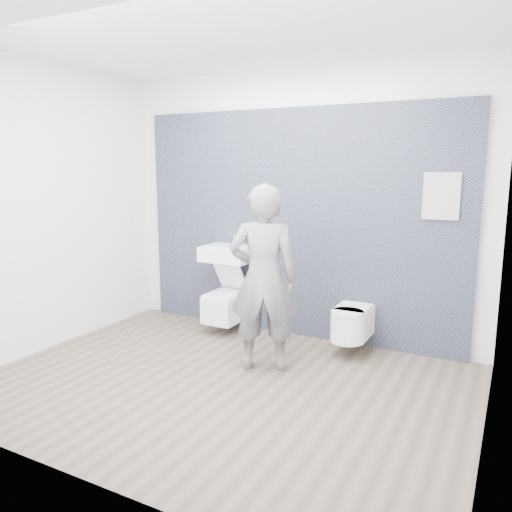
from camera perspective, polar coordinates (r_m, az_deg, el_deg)
The scene contains 8 objects.
ground at distance 4.35m, azimuth -3.80°, elevation -14.35°, with size 4.00×4.00×0.00m, color brown.
room_shell at distance 3.96m, azimuth -4.10°, elevation 9.21°, with size 4.00×4.00×4.00m.
tile_wall at distance 5.57m, azimuth 4.23°, elevation -8.76°, with size 3.60×0.06×2.40m, color black.
washbasin at distance 5.45m, azimuth -3.22°, elevation 0.33°, with size 0.54×0.41×0.41m.
toilet_square at distance 5.54m, azimuth -3.41°, elevation -5.61°, with size 0.35×0.51×0.64m.
toilet_rounded at distance 4.95m, azimuth 10.79°, elevation -7.56°, with size 0.33×0.56×0.30m.
info_placard at distance 5.16m, azimuth 19.35°, elevation -10.91°, with size 0.32×0.03×0.43m, color white.
visitor at distance 4.40m, azimuth 0.84°, elevation -2.58°, with size 0.61×0.40×1.67m, color slate.
Camera 1 is at (2.09, -3.36, 1.81)m, focal length 35.00 mm.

